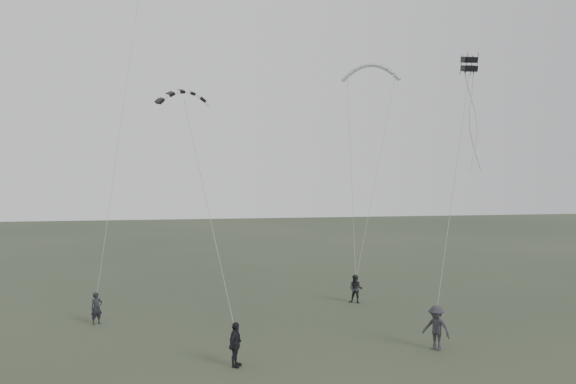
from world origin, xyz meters
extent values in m
plane|color=#2D3826|center=(0.00, 0.00, 0.00)|extent=(140.00, 140.00, 0.00)
imported|color=black|center=(-8.49, 5.78, 0.81)|extent=(0.71, 0.64, 1.62)
imported|color=black|center=(5.79, 7.98, 0.83)|extent=(1.02, 0.96, 1.67)
imported|color=black|center=(-2.04, -1.66, 0.89)|extent=(0.86, 1.12, 1.78)
imported|color=#29292E|center=(6.71, -1.02, 0.96)|extent=(1.35, 1.41, 1.93)
camera|label=1|loc=(-3.70, -23.64, 7.69)|focal=35.00mm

